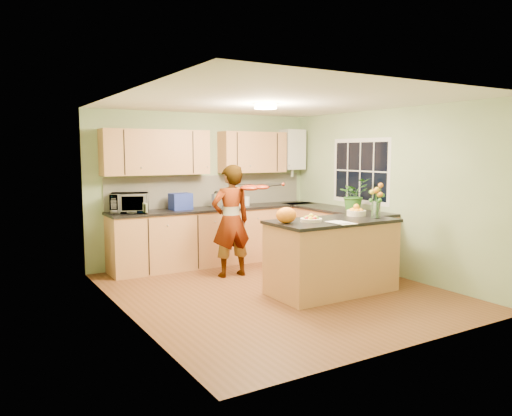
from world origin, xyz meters
TOP-DOWN VIEW (x-y plane):
  - floor at (0.00, 0.00)m, footprint 4.50×4.50m
  - ceiling at (0.00, 0.00)m, footprint 4.00×4.50m
  - wall_back at (0.00, 2.25)m, footprint 4.00×0.02m
  - wall_front at (0.00, -2.25)m, footprint 4.00×0.02m
  - wall_left at (-2.00, 0.00)m, footprint 0.02×4.50m
  - wall_right at (2.00, 0.00)m, footprint 0.02×4.50m
  - back_counter at (0.10, 1.95)m, footprint 3.64×0.62m
  - right_counter at (1.70, 0.85)m, footprint 0.62×2.24m
  - splashback at (0.10, 2.23)m, footprint 3.60×0.02m
  - upper_cabinets at (-0.18, 2.08)m, footprint 3.20×0.34m
  - boiler at (1.70, 2.09)m, footprint 0.40×0.30m
  - window_right at (1.99, 0.60)m, footprint 0.01×1.30m
  - light_switch at (-1.99, -0.60)m, footprint 0.02×0.09m
  - ceiling_lamp at (0.00, 0.30)m, footprint 0.30×0.30m
  - peninsula_island at (0.61, -0.39)m, footprint 1.69×0.87m
  - fruit_dish at (0.26, -0.39)m, footprint 0.28×0.28m
  - orange_bowl at (1.16, -0.24)m, footprint 0.26×0.26m
  - flower_vase at (1.21, -0.57)m, footprint 0.27×0.27m
  - orange_bag at (-0.09, -0.34)m, footprint 0.32×0.29m
  - papers at (0.51, -0.69)m, footprint 0.24×0.33m
  - violinist at (-0.13, 1.06)m, footprint 0.63×0.43m
  - violin at (0.07, 0.84)m, footprint 0.71×0.61m
  - microwave at (-1.38, 1.96)m, footprint 0.64×0.54m
  - blue_box at (-0.55, 1.97)m, footprint 0.34×0.26m
  - kettle at (0.06, 1.92)m, footprint 0.17×0.17m
  - jar_cream at (0.50, 1.95)m, footprint 0.15×0.15m
  - jar_white at (0.64, 1.92)m, footprint 0.12×0.12m
  - potted_plant at (1.70, 0.42)m, footprint 0.49×0.43m

SIDE VIEW (x-z plane):
  - floor at x=0.00m, z-range 0.00..0.00m
  - back_counter at x=0.10m, z-range 0.00..0.94m
  - right_counter at x=1.70m, z-range 0.00..0.94m
  - peninsula_island at x=0.61m, z-range 0.00..0.97m
  - violinist at x=-0.13m, z-range 0.00..1.67m
  - papers at x=0.51m, z-range 0.97..0.98m
  - fruit_dish at x=0.26m, z-range 0.96..1.06m
  - jar_white at x=0.64m, z-range 0.94..1.10m
  - jar_cream at x=0.50m, z-range 0.94..1.12m
  - orange_bowl at x=1.16m, z-range 0.96..1.11m
  - blue_box at x=-0.55m, z-range 0.94..1.20m
  - orange_bag at x=-0.09m, z-range 0.97..1.17m
  - kettle at x=0.06m, z-range 0.91..1.23m
  - microwave at x=-1.38m, z-range 0.94..1.24m
  - potted_plant at x=1.70m, z-range 0.94..1.45m
  - splashback at x=0.10m, z-range 0.94..1.46m
  - wall_back at x=0.00m, z-range 0.00..2.50m
  - wall_front at x=0.00m, z-range 0.00..2.50m
  - wall_left at x=-2.00m, z-range 0.00..2.50m
  - wall_right at x=2.00m, z-range 0.00..2.50m
  - light_switch at x=-1.99m, z-range 1.26..1.34m
  - flower_vase at x=1.21m, z-range 1.05..1.56m
  - violin at x=0.07m, z-range 1.25..1.42m
  - window_right at x=1.99m, z-range 1.02..2.08m
  - upper_cabinets at x=-0.18m, z-range 1.50..2.20m
  - boiler at x=1.70m, z-range 1.47..2.33m
  - ceiling_lamp at x=0.00m, z-range 2.43..2.50m
  - ceiling at x=0.00m, z-range 2.49..2.51m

